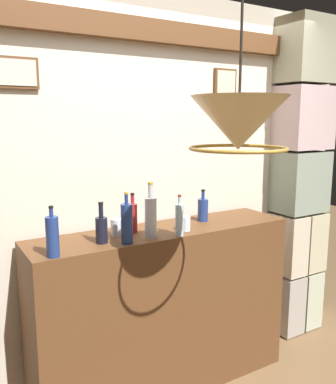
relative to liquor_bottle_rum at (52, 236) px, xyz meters
name	(u,v)px	position (x,y,z in m)	size (l,w,h in m)	color
panelled_rear_partition	(143,180)	(0.76, 0.45, 0.17)	(3.67, 0.15, 2.63)	beige
stone_pillar	(297,178)	(2.12, 0.30, 0.10)	(0.44, 0.36, 2.56)	#A39B92
bar_shelf_unit	(164,309)	(0.76, 0.16, -0.66)	(1.75, 0.42, 1.10)	brown
liquor_bottle_rum	(52,236)	(0.00, 0.00, 0.00)	(0.07, 0.07, 0.27)	navy
liquor_bottle_rye	(179,219)	(0.76, -0.01, -0.01)	(0.05, 0.05, 0.25)	#A7C6DC
liquor_bottle_brandy	(127,223)	(0.42, 0.01, 0.01)	(0.07, 0.07, 0.30)	navy
liquor_bottle_sherry	(133,217)	(0.55, 0.20, -0.01)	(0.06, 0.06, 0.25)	maroon
liquor_bottle_tequila	(203,209)	(1.10, 0.21, -0.03)	(0.07, 0.07, 0.22)	navy
liquor_bottle_mezcal	(151,216)	(0.59, 0.04, 0.02)	(0.07, 0.07, 0.34)	silver
liquor_bottle_whiskey	(101,229)	(0.30, 0.09, -0.03)	(0.07, 0.07, 0.24)	black
glass_tumbler_rocks	(116,227)	(0.44, 0.19, -0.06)	(0.07, 0.07, 0.10)	silver
glass_tumbler_highball	(185,224)	(0.86, 0.06, -0.06)	(0.06, 0.06, 0.09)	silver
pendant_lamp	(239,124)	(0.67, -0.63, 0.57)	(0.44, 0.44, 0.66)	beige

